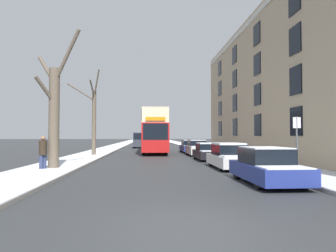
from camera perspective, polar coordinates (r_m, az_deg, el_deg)
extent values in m
plane|color=#303335|center=(6.36, 6.10, -18.71)|extent=(320.00, 320.00, 0.00)
cube|color=gray|center=(59.25, -9.04, -3.55)|extent=(3.14, 130.00, 0.13)
cube|color=silver|center=(59.25, -9.04, -3.47)|extent=(3.11, 130.00, 0.03)
cube|color=gray|center=(59.47, 3.04, -3.56)|extent=(3.14, 130.00, 0.13)
cube|color=silver|center=(59.47, 3.03, -3.48)|extent=(3.11, 130.00, 0.03)
cube|color=tan|center=(27.24, 25.66, 7.37)|extent=(9.00, 35.16, 12.24)
cube|color=black|center=(19.32, 23.22, 0.82)|extent=(0.08, 1.40, 1.71)
cube|color=black|center=(24.97, 16.71, 0.17)|extent=(0.08, 1.40, 1.71)
cube|color=black|center=(30.84, 12.64, -0.23)|extent=(0.08, 1.40, 1.71)
cube|color=black|center=(36.81, 9.88, -0.50)|extent=(0.08, 1.40, 1.71)
cube|color=black|center=(19.58, 23.13, 7.99)|extent=(0.08, 1.40, 1.71)
cube|color=black|center=(25.18, 16.66, 5.75)|extent=(0.08, 1.40, 1.71)
cube|color=black|center=(31.00, 12.60, 4.30)|extent=(0.08, 1.40, 1.71)
cube|color=black|center=(36.94, 9.85, 3.30)|extent=(0.08, 1.40, 1.71)
cube|color=black|center=(20.13, 23.03, 14.88)|extent=(0.08, 1.40, 1.71)
cube|color=black|center=(25.61, 16.60, 11.19)|extent=(0.08, 1.40, 1.71)
cube|color=black|center=(31.36, 12.57, 8.75)|extent=(0.08, 1.40, 1.71)
cube|color=black|center=(37.24, 9.83, 7.05)|extent=(0.08, 1.40, 1.71)
cube|color=black|center=(20.96, 22.94, 21.31)|extent=(0.08, 1.40, 1.71)
cube|color=black|center=(26.27, 16.55, 16.40)|extent=(0.08, 1.40, 1.71)
cube|color=black|center=(31.90, 12.54, 13.08)|extent=(0.08, 1.40, 1.71)
cube|color=black|center=(37.70, 9.81, 10.73)|extent=(0.08, 1.40, 1.71)
cube|color=beige|center=(26.84, 16.50, 19.82)|extent=(0.12, 34.46, 0.44)
cylinder|color=brown|center=(17.00, -20.89, 1.22)|extent=(0.55, 0.55, 5.44)
cylinder|color=brown|center=(16.73, -22.37, 6.38)|extent=(0.84, 1.27, 1.33)
cylinder|color=brown|center=(16.94, -18.77, 12.44)|extent=(1.66, 0.99, 2.74)
cylinder|color=brown|center=(17.76, -22.06, 9.85)|extent=(1.22, 0.82, 1.62)
cylinder|color=brown|center=(27.56, -13.92, 0.53)|extent=(0.37, 0.37, 5.93)
cylinder|color=brown|center=(27.27, -13.45, 7.93)|extent=(0.77, 1.40, 2.25)
cylinder|color=brown|center=(26.85, -14.25, 6.92)|extent=(0.13, 2.10, 1.35)
cylinder|color=brown|center=(27.79, -16.25, 6.24)|extent=(2.33, 0.62, 1.50)
cube|color=red|center=(32.31, -2.69, -2.14)|extent=(2.48, 11.77, 2.68)
cube|color=beige|center=(32.36, -2.69, 1.39)|extent=(2.43, 11.54, 1.31)
cube|color=beige|center=(32.41, -2.69, 2.65)|extent=(2.43, 11.54, 0.12)
cube|color=black|center=(32.31, -2.69, -1.22)|extent=(2.51, 10.36, 1.39)
cube|color=black|center=(32.36, -2.69, 1.50)|extent=(2.51, 10.36, 0.99)
cube|color=black|center=(26.44, -2.40, -1.08)|extent=(2.23, 0.06, 1.46)
cube|color=orange|center=(26.47, -2.39, 1.39)|extent=(1.74, 0.05, 0.32)
cylinder|color=black|center=(28.80, -4.67, -4.41)|extent=(0.30, 1.11, 1.11)
cylinder|color=black|center=(28.85, -0.40, -4.41)|extent=(0.30, 1.11, 1.11)
cylinder|color=black|center=(35.62, -4.54, -3.92)|extent=(0.30, 1.11, 1.11)
cylinder|color=black|center=(35.67, -1.09, -3.92)|extent=(0.30, 1.11, 1.11)
cube|color=navy|center=(12.30, 18.37, -8.22)|extent=(1.84, 4.15, 0.58)
cube|color=black|center=(12.40, 18.05, -5.43)|extent=(1.58, 2.07, 0.60)
cube|color=silver|center=(12.38, 18.03, -3.95)|extent=(1.54, 1.97, 0.04)
cube|color=silver|center=(10.92, 21.32, -7.36)|extent=(1.65, 1.08, 0.04)
cylinder|color=black|center=(10.87, 16.91, -9.89)|extent=(0.20, 0.62, 0.62)
cylinder|color=black|center=(11.54, 24.53, -9.33)|extent=(0.20, 0.62, 0.62)
cylinder|color=black|center=(13.21, 13.01, -8.48)|extent=(0.20, 0.62, 0.62)
cylinder|color=black|center=(13.77, 19.52, -8.15)|extent=(0.20, 0.62, 0.62)
cube|color=silver|center=(17.31, 11.61, -6.43)|extent=(1.80, 4.24, 0.56)
cube|color=black|center=(17.44, 11.45, -4.48)|extent=(1.54, 2.12, 0.60)
cube|color=silver|center=(17.43, 11.44, -3.34)|extent=(1.51, 2.01, 0.10)
cube|color=silver|center=(15.85, 13.08, -5.68)|extent=(1.62, 1.11, 0.08)
cylinder|color=black|center=(15.90, 10.10, -7.35)|extent=(0.20, 0.63, 0.63)
cylinder|color=black|center=(16.35, 15.51, -7.16)|extent=(0.20, 0.63, 0.63)
cylinder|color=black|center=(18.37, 8.15, -6.61)|extent=(0.20, 0.63, 0.63)
cylinder|color=black|center=(18.76, 12.89, -6.48)|extent=(0.20, 0.63, 0.63)
cube|color=black|center=(22.86, 7.73, -5.34)|extent=(1.87, 3.94, 0.56)
cube|color=black|center=(22.99, 7.64, -4.00)|extent=(1.61, 1.97, 0.50)
cube|color=silver|center=(22.98, 7.64, -3.28)|extent=(1.57, 1.87, 0.08)
cube|color=silver|center=(21.48, 8.49, -4.74)|extent=(1.68, 1.03, 0.06)
cylinder|color=black|center=(21.56, 6.22, -5.93)|extent=(0.20, 0.62, 0.62)
cylinder|color=black|center=(21.91, 10.49, -5.84)|extent=(0.20, 0.62, 0.62)
cylinder|color=black|center=(23.88, 5.20, -5.53)|extent=(0.20, 0.62, 0.62)
cylinder|color=black|center=(24.20, 9.08, -5.47)|extent=(0.20, 0.62, 0.62)
cube|color=silver|center=(27.92, 5.57, -4.56)|extent=(1.70, 3.97, 0.70)
cube|color=black|center=(28.05, 5.51, -3.30)|extent=(1.47, 1.98, 0.51)
cube|color=silver|center=(28.04, 5.51, -2.71)|extent=(1.43, 1.88, 0.06)
cube|color=silver|center=(26.51, 6.07, -3.89)|extent=(1.53, 1.04, 0.05)
cylinder|color=black|center=(26.64, 4.42, -5.10)|extent=(0.20, 0.66, 0.66)
cylinder|color=black|center=(26.89, 7.56, -5.06)|extent=(0.20, 0.66, 0.66)
cylinder|color=black|center=(28.99, 3.73, -4.84)|extent=(0.20, 0.66, 0.66)
cylinder|color=black|center=(29.23, 6.62, -4.81)|extent=(0.20, 0.66, 0.66)
cube|color=navy|center=(32.96, 4.09, -4.25)|extent=(1.75, 4.30, 0.59)
cube|color=black|center=(33.11, 4.04, -3.25)|extent=(1.50, 2.15, 0.55)
cube|color=silver|center=(33.10, 4.04, -2.71)|extent=(1.47, 2.04, 0.07)
cube|color=silver|center=(31.43, 4.48, -3.78)|extent=(1.57, 1.12, 0.05)
cylinder|color=black|center=(31.58, 3.04, -4.63)|extent=(0.20, 0.63, 0.63)
cylinder|color=black|center=(31.81, 5.78, -4.60)|extent=(0.20, 0.63, 0.63)
cylinder|color=black|center=(34.14, 2.51, -4.42)|extent=(0.20, 0.63, 0.63)
cylinder|color=black|center=(34.35, 5.05, -4.40)|extent=(0.20, 0.63, 0.63)
cube|color=#333842|center=(45.61, -5.34, -2.58)|extent=(1.93, 4.88, 2.08)
cube|color=black|center=(43.18, -5.42, -1.98)|extent=(1.70, 0.06, 0.91)
cylinder|color=black|center=(44.10, -6.49, -3.79)|extent=(0.22, 0.68, 0.68)
cylinder|color=black|center=(44.06, -4.29, -3.80)|extent=(0.22, 0.68, 0.68)
cylinder|color=black|center=(47.21, -6.33, -3.66)|extent=(0.22, 0.68, 0.68)
cylinder|color=black|center=(47.17, -4.27, -3.67)|extent=(0.22, 0.68, 0.68)
cylinder|color=navy|center=(16.64, -23.02, -6.59)|extent=(0.19, 0.19, 0.85)
cylinder|color=navy|center=(16.73, -22.47, -6.58)|extent=(0.19, 0.19, 0.85)
cylinder|color=#2D2319|center=(16.64, -22.71, -3.84)|extent=(0.40, 0.40, 0.75)
sphere|color=#8C6647|center=(16.63, -22.69, -2.15)|extent=(0.24, 0.24, 0.24)
cylinder|color=#4C4F54|center=(13.14, 23.34, -4.04)|extent=(0.07, 0.07, 2.62)
cube|color=silver|center=(13.12, 23.33, 0.59)|extent=(0.32, 0.02, 0.44)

